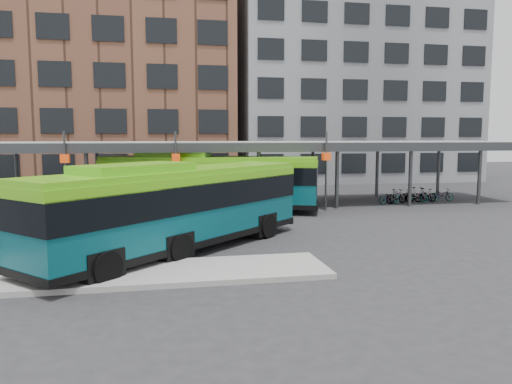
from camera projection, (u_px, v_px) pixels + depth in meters
name	position (u px, v px, depth m)	size (l,w,h in m)	color
ground	(262.00, 250.00, 19.90)	(120.00, 120.00, 0.00)	#28282B
boarding_island	(112.00, 275.00, 15.91)	(14.00, 3.00, 0.18)	gray
canopy	(220.00, 146.00, 32.00)	(40.00, 6.53, 4.80)	#999B9E
building_brick	(93.00, 69.00, 47.97)	(26.00, 14.00, 22.00)	brown
building_grey	(348.00, 85.00, 53.05)	(24.00, 14.00, 20.00)	slate
bus_front	(177.00, 205.00, 19.30)	(11.19, 10.89, 3.55)	#074751
bus_rear	(208.00, 180.00, 30.11)	(13.22, 6.93, 3.59)	#074751
bike_rack	(412.00, 196.00, 34.03)	(6.00, 1.38, 1.07)	slate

